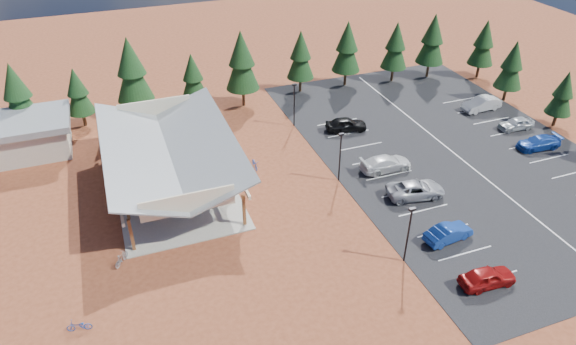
% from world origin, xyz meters
% --- Properties ---
extents(ground, '(140.00, 140.00, 0.00)m').
position_xyz_m(ground, '(0.00, 0.00, 0.00)').
color(ground, brown).
rests_on(ground, ground).
extents(asphalt_lot, '(27.00, 44.00, 0.04)m').
position_xyz_m(asphalt_lot, '(18.50, 3.00, 0.02)').
color(asphalt_lot, black).
rests_on(asphalt_lot, ground).
extents(concrete_pad, '(10.60, 18.60, 0.10)m').
position_xyz_m(concrete_pad, '(-10.00, 7.00, 0.05)').
color(concrete_pad, gray).
rests_on(concrete_pad, ground).
extents(bike_pavilion, '(11.65, 19.40, 4.97)m').
position_xyz_m(bike_pavilion, '(-10.00, 7.00, 3.82)').
color(bike_pavilion, '#593019').
rests_on(bike_pavilion, concrete_pad).
extents(outbuilding, '(11.00, 7.00, 3.90)m').
position_xyz_m(outbuilding, '(-24.00, 18.00, 2.03)').
color(outbuilding, '#ADA593').
rests_on(outbuilding, ground).
extents(lamp_post_0, '(0.50, 0.25, 5.14)m').
position_xyz_m(lamp_post_0, '(5.00, -10.00, 2.98)').
color(lamp_post_0, black).
rests_on(lamp_post_0, ground).
extents(lamp_post_1, '(0.50, 0.25, 5.14)m').
position_xyz_m(lamp_post_1, '(5.00, 2.00, 2.98)').
color(lamp_post_1, black).
rests_on(lamp_post_1, ground).
extents(lamp_post_2, '(0.50, 0.25, 5.14)m').
position_xyz_m(lamp_post_2, '(5.00, 14.00, 2.98)').
color(lamp_post_2, black).
rests_on(lamp_post_2, ground).
extents(trash_bin_0, '(0.60, 0.60, 0.90)m').
position_xyz_m(trash_bin_0, '(-4.17, 5.27, 0.45)').
color(trash_bin_0, '#3D2816').
rests_on(trash_bin_0, ground).
extents(trash_bin_1, '(0.60, 0.60, 0.90)m').
position_xyz_m(trash_bin_1, '(-3.63, 6.57, 0.45)').
color(trash_bin_1, '#3D2816').
rests_on(trash_bin_1, ground).
extents(pine_0, '(3.70, 3.70, 8.61)m').
position_xyz_m(pine_0, '(-23.27, 21.63, 5.26)').
color(pine_0, '#382314').
rests_on(pine_0, ground).
extents(pine_1, '(2.99, 2.99, 6.95)m').
position_xyz_m(pine_1, '(-17.46, 22.40, 4.24)').
color(pine_1, '#382314').
rests_on(pine_1, ground).
extents(pine_2, '(4.18, 4.18, 9.73)m').
position_xyz_m(pine_2, '(-11.38, 22.29, 5.95)').
color(pine_2, '#382314').
rests_on(pine_2, ground).
extents(pine_3, '(3.09, 3.09, 7.20)m').
position_xyz_m(pine_3, '(-4.71, 21.74, 4.39)').
color(pine_3, '#382314').
rests_on(pine_3, ground).
extents(pine_4, '(4.02, 4.02, 9.37)m').
position_xyz_m(pine_4, '(1.11, 21.20, 5.72)').
color(pine_4, '#382314').
rests_on(pine_4, ground).
extents(pine_5, '(3.46, 3.46, 8.05)m').
position_xyz_m(pine_5, '(9.16, 22.62, 4.92)').
color(pine_5, '#382314').
rests_on(pine_5, ground).
extents(pine_6, '(3.70, 3.70, 8.61)m').
position_xyz_m(pine_6, '(15.49, 22.44, 5.26)').
color(pine_6, '#382314').
rests_on(pine_6, ground).
extents(pine_7, '(3.46, 3.46, 8.06)m').
position_xyz_m(pine_7, '(22.09, 21.52, 4.92)').
color(pine_7, '#382314').
rests_on(pine_7, ground).
extents(pine_8, '(3.74, 3.74, 8.71)m').
position_xyz_m(pine_8, '(27.38, 21.08, 5.32)').
color(pine_8, '#382314').
rests_on(pine_8, ground).
extents(pine_11, '(2.83, 2.83, 6.59)m').
position_xyz_m(pine_11, '(32.93, 3.62, 4.02)').
color(pine_11, '#382314').
rests_on(pine_11, ground).
extents(pine_12, '(3.32, 3.32, 7.74)m').
position_xyz_m(pine_12, '(32.06, 11.05, 4.72)').
color(pine_12, '#382314').
rests_on(pine_12, ground).
extents(pine_13, '(3.40, 3.40, 7.91)m').
position_xyz_m(pine_13, '(33.82, 18.59, 4.83)').
color(pine_13, '#382314').
rests_on(pine_13, ground).
extents(bike_0, '(1.93, 0.81, 0.99)m').
position_xyz_m(bike_0, '(-12.49, 2.35, 0.59)').
color(bike_0, black).
rests_on(bike_0, concrete_pad).
extents(bike_1, '(1.73, 0.94, 1.00)m').
position_xyz_m(bike_1, '(-13.41, 5.18, 0.60)').
color(bike_1, gray).
rests_on(bike_1, concrete_pad).
extents(bike_2, '(1.99, 0.93, 1.01)m').
position_xyz_m(bike_2, '(-11.89, 9.38, 0.60)').
color(bike_2, '#111095').
rests_on(bike_2, concrete_pad).
extents(bike_3, '(1.82, 0.56, 1.09)m').
position_xyz_m(bike_3, '(-12.12, 11.71, 0.64)').
color(bike_3, maroon).
rests_on(bike_3, concrete_pad).
extents(bike_4, '(1.69, 0.95, 0.84)m').
position_xyz_m(bike_4, '(-8.56, 1.94, 0.52)').
color(bike_4, black).
rests_on(bike_4, concrete_pad).
extents(bike_5, '(1.91, 0.79, 1.11)m').
position_xyz_m(bike_5, '(-7.16, 5.98, 0.66)').
color(bike_5, gray).
rests_on(bike_5, concrete_pad).
extents(bike_6, '(1.92, 1.15, 0.95)m').
position_xyz_m(bike_6, '(-6.69, 9.19, 0.58)').
color(bike_6, navy).
rests_on(bike_6, concrete_pad).
extents(bike_7, '(1.58, 0.92, 0.91)m').
position_xyz_m(bike_7, '(-7.85, 13.33, 0.56)').
color(bike_7, maroon).
rests_on(bike_7, concrete_pad).
extents(bike_9, '(1.40, 1.62, 1.01)m').
position_xyz_m(bike_9, '(-15.66, -2.64, 0.51)').
color(bike_9, gray).
rests_on(bike_9, ground).
extents(bike_10, '(1.75, 0.91, 0.87)m').
position_xyz_m(bike_10, '(-18.92, -8.34, 0.44)').
color(bike_10, '#0F3C98').
rests_on(bike_10, ground).
extents(bike_14, '(0.71, 1.83, 0.95)m').
position_xyz_m(bike_14, '(-1.88, 7.02, 0.47)').
color(bike_14, '#26449B').
rests_on(bike_14, ground).
extents(bike_15, '(1.42, 1.22, 0.88)m').
position_xyz_m(bike_15, '(-3.99, 6.52, 0.44)').
color(bike_15, maroon).
rests_on(bike_15, ground).
extents(car_0, '(4.38, 1.97, 1.46)m').
position_xyz_m(car_0, '(9.32, -14.34, 0.77)').
color(car_0, maroon).
rests_on(car_0, asphalt_lot).
extents(car_1, '(4.40, 2.00, 1.40)m').
position_xyz_m(car_1, '(9.62, -9.08, 0.74)').
color(car_1, navy).
rests_on(car_1, asphalt_lot).
extents(car_2, '(5.68, 3.34, 1.48)m').
position_xyz_m(car_2, '(10.44, -2.88, 0.78)').
color(car_2, '#999AA1').
rests_on(car_2, asphalt_lot).
extents(car_3, '(5.26, 2.24, 1.51)m').
position_xyz_m(car_3, '(10.12, 2.02, 0.80)').
color(car_3, silver).
rests_on(car_3, asphalt_lot).
extents(car_4, '(4.86, 2.70, 1.56)m').
position_xyz_m(car_4, '(10.02, 10.80, 0.82)').
color(car_4, black).
rests_on(car_4, asphalt_lot).
extents(car_7, '(4.86, 2.38, 1.36)m').
position_xyz_m(car_7, '(27.37, 0.11, 0.72)').
color(car_7, '#173D9B').
rests_on(car_7, asphalt_lot).
extents(car_8, '(4.14, 1.98, 1.37)m').
position_xyz_m(car_8, '(28.17, 4.43, 0.72)').
color(car_8, '#B0B5BA').
rests_on(car_8, asphalt_lot).
extents(car_9, '(4.98, 1.93, 1.62)m').
position_xyz_m(car_9, '(27.60, 9.80, 0.85)').
color(car_9, silver).
rests_on(car_9, asphalt_lot).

